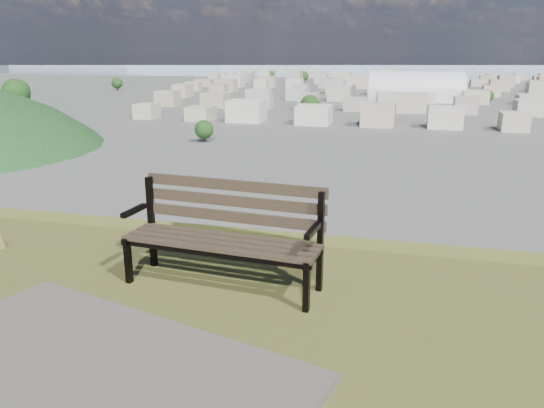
# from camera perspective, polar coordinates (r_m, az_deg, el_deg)

# --- Properties ---
(park_bench) EXTENTS (2.00, 0.80, 1.02)m
(park_bench) POSITION_cam_1_polar(r_m,az_deg,el_deg) (5.27, -5.03, -2.67)
(park_bench) COLOR #3B2F22
(park_bench) RESTS_ON hilltop_mesa
(arena) EXTENTS (51.33, 23.11, 21.37)m
(arena) POSITION_cam_1_polar(r_m,az_deg,el_deg) (310.93, 15.14, 11.57)
(arena) COLOR silver
(arena) RESTS_ON ground
(city_blocks) EXTENTS (395.00, 361.00, 7.00)m
(city_blocks) POSITION_cam_1_polar(r_m,az_deg,el_deg) (397.11, 14.66, 12.27)
(city_blocks) COLOR beige
(city_blocks) RESTS_ON ground
(city_trees) EXTENTS (406.52, 387.20, 9.98)m
(city_trees) POSITION_cam_1_polar(r_m,az_deg,el_deg) (322.88, 9.81, 12.00)
(city_trees) COLOR #2E2017
(city_trees) RESTS_ON ground
(bay_water) EXTENTS (2400.00, 700.00, 0.12)m
(bay_water) POSITION_cam_1_polar(r_m,az_deg,el_deg) (902.37, 14.84, 13.96)
(bay_water) COLOR #92A8B9
(bay_water) RESTS_ON ground
(far_hills) EXTENTS (2050.00, 340.00, 60.00)m
(far_hills) POSITION_cam_1_polar(r_m,az_deg,el_deg) (1406.23, 12.41, 15.78)
(far_hills) COLOR #9DADC3
(far_hills) RESTS_ON ground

